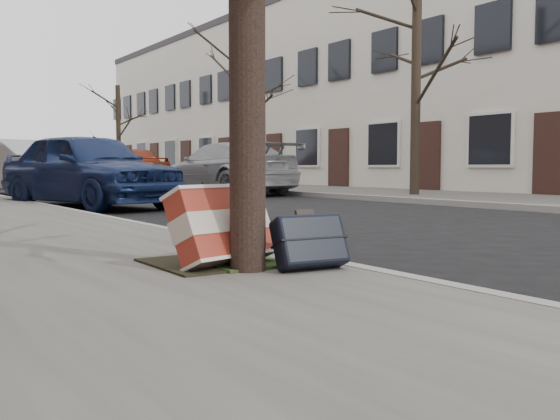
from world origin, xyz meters
TOP-DOWN VIEW (x-y plane):
  - ground at (0.00, 0.00)m, footprint 120.00×120.00m
  - far_sidewalk at (7.80, 15.00)m, footprint 4.00×70.00m
  - house_far at (13.15, 16.00)m, footprint 6.70×40.00m
  - dirt_patch at (-2.00, 1.20)m, footprint 0.85×0.85m
  - suitcase_red at (-2.02, 1.04)m, footprint 0.79×0.56m
  - suitcase_navy at (-1.61, 0.60)m, footprint 0.52×0.34m
  - car_near_front at (-0.30, 9.47)m, footprint 2.81×4.68m
  - car_near_mid at (-0.20, 15.48)m, footprint 3.11×4.95m
  - car_far_front at (4.73, 13.05)m, footprint 2.48×5.22m
  - car_far_back at (4.73, 21.21)m, footprint 2.50×4.90m
  - tree_far_a at (7.20, 8.03)m, footprint 0.23×0.23m
  - tree_far_b at (7.20, 16.14)m, footprint 0.21×0.21m
  - tree_far_c at (7.20, 28.56)m, footprint 0.24×0.24m

SIDE VIEW (x-z plane):
  - ground at x=0.00m, z-range 0.00..0.00m
  - far_sidewalk at x=7.80m, z-range 0.00..0.12m
  - dirt_patch at x=-2.00m, z-range 0.12..0.14m
  - suitcase_navy at x=-1.61m, z-range 0.12..0.51m
  - suitcase_red at x=-2.02m, z-range 0.12..0.67m
  - car_far_front at x=4.73m, z-range 0.00..1.47m
  - car_near_front at x=-0.30m, z-range 0.00..1.49m
  - car_near_mid at x=-0.20m, z-range 0.00..1.54m
  - car_far_back at x=4.73m, z-range 0.00..1.60m
  - tree_far_b at x=7.20m, z-range 0.12..4.84m
  - tree_far_c at x=7.20m, z-range 0.12..4.93m
  - tree_far_a at x=7.20m, z-range 0.12..5.29m
  - house_far at x=13.15m, z-range 0.00..7.20m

